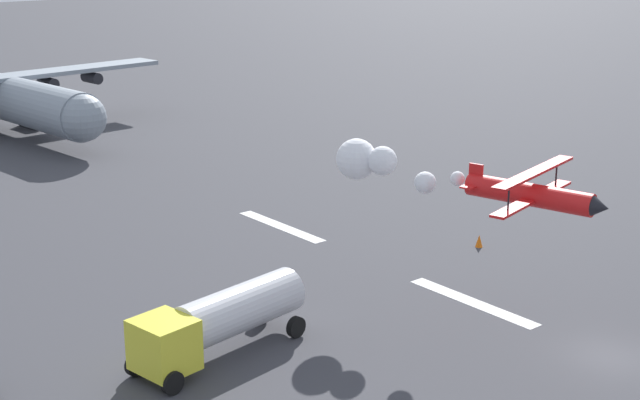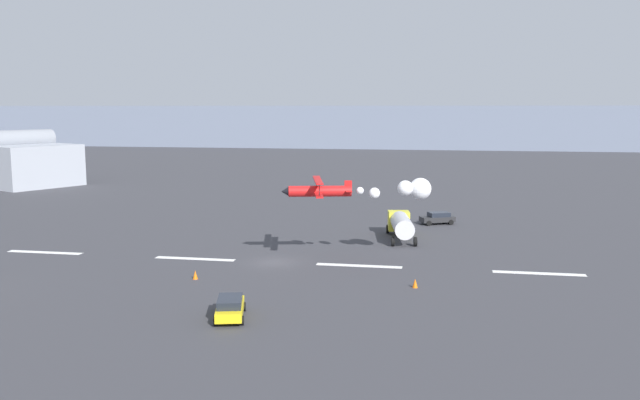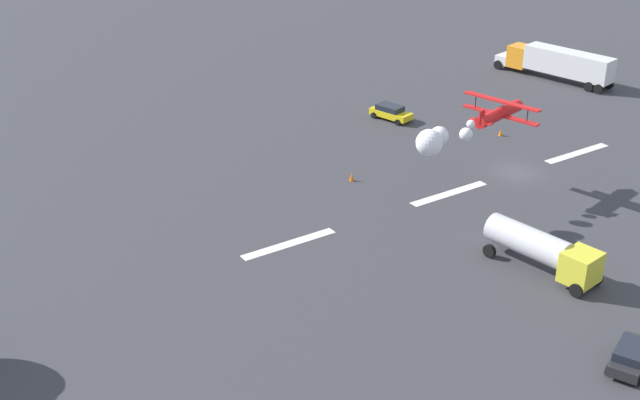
{
  "view_description": "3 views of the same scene",
  "coord_description": "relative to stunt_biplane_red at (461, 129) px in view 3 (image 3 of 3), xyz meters",
  "views": [
    {
      "loc": [
        -20.36,
        33.47,
        18.15
      ],
      "look_at": [
        18.91,
        1.06,
        3.13
      ],
      "focal_mm": 51.59,
      "sensor_mm": 36.0,
      "label": 1
    },
    {
      "loc": [
        15.26,
        -59.87,
        14.52
      ],
      "look_at": [
        4.14,
        1.13,
        5.93
      ],
      "focal_mm": 37.22,
      "sensor_mm": 36.0,
      "label": 2
    },
    {
      "loc": [
        52.72,
        47.45,
        30.69
      ],
      "look_at": [
        21.28,
        0.0,
        2.95
      ],
      "focal_mm": 46.85,
      "sensor_mm": 36.0,
      "label": 3
    }
  ],
  "objects": [
    {
      "name": "ground_plane",
      "position": [
        -9.37,
        -2.26,
        -6.9
      ],
      "size": [
        440.0,
        440.0,
        0.0
      ],
      "primitive_type": "plane",
      "color": "#38383D",
      "rests_on": "ground"
    },
    {
      "name": "airport_staff_sedan",
      "position": [
        5.72,
        21.77,
        -6.08
      ],
      "size": [
        4.61,
        3.36,
        1.52
      ],
      "color": "#262628",
      "rests_on": "ground"
    },
    {
      "name": "semi_truck_orange",
      "position": [
        -33.05,
        -19.18,
        -4.77
      ],
      "size": [
        5.72,
        14.86,
        3.7
      ],
      "color": "silver",
      "rests_on": "ground"
    },
    {
      "name": "stunt_biplane_red",
      "position": [
        0.0,
        0.0,
        0.0
      ],
      "size": [
        14.02,
        7.08,
        2.09
      ],
      "color": "red"
    },
    {
      "name": "runway_stripe_3",
      "position": [
        -1.34,
        -2.26,
        -6.89
      ],
      "size": [
        8.0,
        0.9,
        0.01
      ],
      "primitive_type": "cube",
      "color": "white",
      "rests_on": "ground"
    },
    {
      "name": "runway_stripe_2",
      "position": [
        -17.4,
        -2.26,
        -6.89
      ],
      "size": [
        8.0,
        0.9,
        0.01
      ],
      "primitive_type": "cube",
      "color": "white",
      "rests_on": "ground"
    },
    {
      "name": "traffic_cone_near",
      "position": [
        -14.57,
        -9.58,
        -6.52
      ],
      "size": [
        0.44,
        0.44,
        0.75
      ],
      "primitive_type": "cone",
      "color": "orange",
      "rests_on": "ground"
    },
    {
      "name": "runway_stripe_4",
      "position": [
        14.73,
        -2.26,
        -6.89
      ],
      "size": [
        8.0,
        0.9,
        0.01
      ],
      "primitive_type": "cube",
      "color": "white",
      "rests_on": "ground"
    },
    {
      "name": "traffic_cone_far",
      "position": [
        4.09,
        -8.98,
        -6.52
      ],
      "size": [
        0.44,
        0.44,
        0.75
      ],
      "primitive_type": "cone",
      "color": "orange",
      "rests_on": "ground"
    },
    {
      "name": "fuel_tanker_truck",
      "position": [
        1.74,
        10.99,
        -5.16
      ],
      "size": [
        3.93,
        8.87,
        2.9
      ],
      "color": "yellow",
      "rests_on": "ground"
    },
    {
      "name": "followme_car_yellow",
      "position": [
        -8.28,
        -19.34,
        -6.08
      ],
      "size": [
        2.9,
        4.81,
        1.52
      ],
      "color": "yellow",
      "rests_on": "ground"
    }
  ]
}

